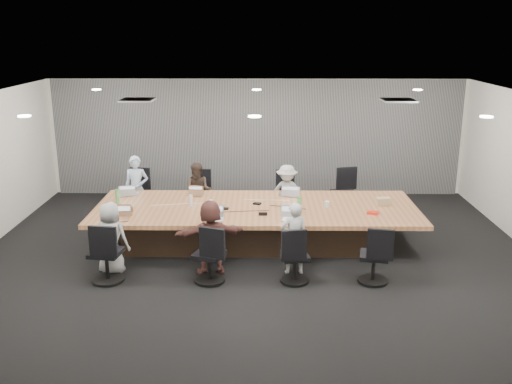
{
  "coord_description": "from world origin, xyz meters",
  "views": [
    {
      "loc": [
        0.09,
        -9.66,
        3.94
      ],
      "look_at": [
        0.0,
        0.4,
        1.05
      ],
      "focal_mm": 40.0,
      "sensor_mm": 36.0,
      "label": 1
    }
  ],
  "objects_px": {
    "chair_7": "(374,260)",
    "laptop_6": "(292,220)",
    "conference_table": "(256,224)",
    "mug_brown": "(131,209)",
    "chair_4": "(106,257)",
    "person_5": "(211,237)",
    "person_4": "(111,238)",
    "bottle_green_left": "(117,196)",
    "chair_6": "(295,261)",
    "chair_2": "(286,199)",
    "person_6": "(294,238)",
    "canvas_bag": "(383,201)",
    "person_2": "(287,193)",
    "bottle_clear": "(191,201)",
    "stapler": "(263,214)",
    "laptop_1": "(196,194)",
    "snack_packet": "(373,213)",
    "chair_0": "(141,197)",
    "bottle_green_right": "(299,204)",
    "chair_3": "(345,197)",
    "person_1": "(199,192)",
    "chair_5": "(209,259)",
    "laptop_2": "(288,194)",
    "laptop_0": "(131,194)",
    "laptop_5": "(213,220)",
    "chair_1": "(201,198)",
    "laptop_4": "(118,219)",
    "person_0": "(137,189)"
  },
  "relations": [
    {
      "from": "chair_2",
      "to": "stapler",
      "type": "xyz_separation_m",
      "value": [
        -0.51,
        -2.23,
        0.39
      ]
    },
    {
      "from": "conference_table",
      "to": "laptop_2",
      "type": "xyz_separation_m",
      "value": [
        0.63,
        0.8,
        0.35
      ]
    },
    {
      "from": "bottle_green_left",
      "to": "laptop_5",
      "type": "bearing_deg",
      "value": -28.2
    },
    {
      "from": "person_4",
      "to": "bottle_green_left",
      "type": "height_order",
      "value": "person_4"
    },
    {
      "from": "laptop_2",
      "to": "laptop_5",
      "type": "bearing_deg",
      "value": 62.49
    },
    {
      "from": "laptop_4",
      "to": "laptop_6",
      "type": "distance_m",
      "value": 3.02
    },
    {
      "from": "chair_4",
      "to": "person_6",
      "type": "distance_m",
      "value": 3.05
    },
    {
      "from": "laptop_6",
      "to": "mug_brown",
      "type": "xyz_separation_m",
      "value": [
        -2.91,
        0.45,
        0.04
      ]
    },
    {
      "from": "laptop_1",
      "to": "conference_table",
      "type": "bearing_deg",
      "value": 156.41
    },
    {
      "from": "chair_3",
      "to": "person_5",
      "type": "relative_size",
      "value": 0.68
    },
    {
      "from": "person_1",
      "to": "person_5",
      "type": "relative_size",
      "value": 0.99
    },
    {
      "from": "laptop_4",
      "to": "snack_packet",
      "type": "distance_m",
      "value": 4.5
    },
    {
      "from": "chair_5",
      "to": "mug_brown",
      "type": "height_order",
      "value": "mug_brown"
    },
    {
      "from": "conference_table",
      "to": "stapler",
      "type": "relative_size",
      "value": 38.84
    },
    {
      "from": "chair_2",
      "to": "person_6",
      "type": "distance_m",
      "value": 3.06
    },
    {
      "from": "person_4",
      "to": "canvas_bag",
      "type": "height_order",
      "value": "person_4"
    },
    {
      "from": "mug_brown",
      "to": "snack_packet",
      "type": "distance_m",
      "value": 4.37
    },
    {
      "from": "chair_3",
      "to": "person_6",
      "type": "bearing_deg",
      "value": 52.25
    },
    {
      "from": "chair_6",
      "to": "person_1",
      "type": "xyz_separation_m",
      "value": [
        -1.86,
        3.05,
        0.26
      ]
    },
    {
      "from": "person_4",
      "to": "bottle_green_left",
      "type": "relative_size",
      "value": 4.71
    },
    {
      "from": "conference_table",
      "to": "bottle_clear",
      "type": "distance_m",
      "value": 1.3
    },
    {
      "from": "chair_2",
      "to": "person_2",
      "type": "height_order",
      "value": "person_2"
    },
    {
      "from": "conference_table",
      "to": "mug_brown",
      "type": "xyz_separation_m",
      "value": [
        -2.27,
        -0.35,
        0.39
      ]
    },
    {
      "from": "bottle_green_left",
      "to": "canvas_bag",
      "type": "xyz_separation_m",
      "value": [
        5.05,
        -0.09,
        -0.06
      ]
    },
    {
      "from": "chair_0",
      "to": "person_2",
      "type": "distance_m",
      "value": 3.19
    },
    {
      "from": "chair_0",
      "to": "person_2",
      "type": "xyz_separation_m",
      "value": [
        3.16,
        -0.35,
        0.19
      ]
    },
    {
      "from": "laptop_2",
      "to": "mug_brown",
      "type": "height_order",
      "value": "mug_brown"
    },
    {
      "from": "chair_1",
      "to": "canvas_bag",
      "type": "height_order",
      "value": "canvas_bag"
    },
    {
      "from": "bottle_green_right",
      "to": "canvas_bag",
      "type": "height_order",
      "value": "bottle_green_right"
    },
    {
      "from": "laptop_2",
      "to": "person_6",
      "type": "height_order",
      "value": "person_6"
    },
    {
      "from": "stapler",
      "to": "laptop_1",
      "type": "bearing_deg",
      "value": 135.23
    },
    {
      "from": "chair_4",
      "to": "person_5",
      "type": "bearing_deg",
      "value": 20.13
    },
    {
      "from": "person_4",
      "to": "laptop_6",
      "type": "xyz_separation_m",
      "value": [
        3.02,
        0.55,
        0.14
      ]
    },
    {
      "from": "person_6",
      "to": "mug_brown",
      "type": "relative_size",
      "value": 11.99
    },
    {
      "from": "chair_4",
      "to": "laptop_0",
      "type": "bearing_deg",
      "value": 101.36
    },
    {
      "from": "laptop_5",
      "to": "person_5",
      "type": "bearing_deg",
      "value": -89.71
    },
    {
      "from": "chair_7",
      "to": "laptop_6",
      "type": "xyz_separation_m",
      "value": [
        -1.26,
        0.9,
        0.37
      ]
    },
    {
      "from": "conference_table",
      "to": "canvas_bag",
      "type": "distance_m",
      "value": 2.43
    },
    {
      "from": "chair_1",
      "to": "chair_3",
      "type": "relative_size",
      "value": 0.89
    },
    {
      "from": "person_0",
      "to": "bottle_green_right",
      "type": "height_order",
      "value": "person_0"
    },
    {
      "from": "laptop_1",
      "to": "stapler",
      "type": "xyz_separation_m",
      "value": [
        1.35,
        -1.33,
        0.02
      ]
    },
    {
      "from": "chair_5",
      "to": "laptop_2",
      "type": "bearing_deg",
      "value": 80.53
    },
    {
      "from": "laptop_0",
      "to": "bottle_green_left",
      "type": "relative_size",
      "value": 1.24
    },
    {
      "from": "chair_6",
      "to": "person_1",
      "type": "distance_m",
      "value": 3.58
    },
    {
      "from": "chair_2",
      "to": "laptop_0",
      "type": "bearing_deg",
      "value": 19.39
    },
    {
      "from": "laptop_0",
      "to": "laptop_5",
      "type": "bearing_deg",
      "value": 127.26
    },
    {
      "from": "person_5",
      "to": "bottle_green_right",
      "type": "relative_size",
      "value": 4.57
    },
    {
      "from": "laptop_0",
      "to": "person_2",
      "type": "height_order",
      "value": "person_2"
    },
    {
      "from": "chair_6",
      "to": "person_5",
      "type": "bearing_deg",
      "value": 156.89
    },
    {
      "from": "chair_0",
      "to": "laptop_0",
      "type": "bearing_deg",
      "value": 100.04
    }
  ]
}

